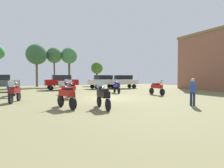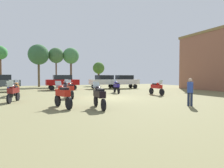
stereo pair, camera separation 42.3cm
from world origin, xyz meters
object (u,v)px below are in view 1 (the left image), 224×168
at_px(car_2, 61,81).
at_px(tree_2, 37,55).
at_px(motorcycle_7, 15,92).
at_px(motorcycle_2, 157,87).
at_px(person_1, 193,90).
at_px(motorcycle_5, 117,86).
at_px(motorcycle_6, 16,88).
at_px(motorcycle_8, 103,95).
at_px(motorcycle_12, 72,89).
at_px(car_5, 123,81).
at_px(tree_6, 69,56).
at_px(motorcycle_11, 10,89).
at_px(motorcycle_3, 66,87).
at_px(tree_3, 54,56).
at_px(tree_5, 97,68).
at_px(car_3, 103,81).
at_px(motorcycle_9, 66,95).

bearing_deg(car_2, tree_2, 15.47).
xyz_separation_m(motorcycle_7, car_2, (4.91, 11.70, 0.45)).
bearing_deg(motorcycle_7, motorcycle_2, -162.57).
xyz_separation_m(person_1, tree_2, (-7.74, 27.04, 4.67)).
xyz_separation_m(motorcycle_2, motorcycle_5, (-2.71, 3.47, -0.00)).
bearing_deg(tree_2, car_2, -73.57).
bearing_deg(motorcycle_5, motorcycle_6, 179.32).
bearing_deg(motorcycle_2, motorcycle_8, 33.40).
bearing_deg(motorcycle_2, motorcycle_12, -4.13).
bearing_deg(motorcycle_12, motorcycle_6, 132.74).
xyz_separation_m(motorcycle_2, motorcycle_12, (-8.24, 0.41, 0.01)).
distance_m(motorcycle_12, car_5, 14.11).
bearing_deg(tree_6, person_1, -85.82).
bearing_deg(motorcycle_2, car_5, -100.50).
xyz_separation_m(motorcycle_7, motorcycle_11, (-0.60, 4.07, 0.01)).
xyz_separation_m(motorcycle_3, tree_3, (0.89, 16.76, 4.93)).
bearing_deg(motorcycle_6, tree_2, 85.34).
bearing_deg(motorcycle_8, tree_5, 75.29).
xyz_separation_m(car_2, tree_6, (2.97, 9.82, 4.51)).
height_order(motorcycle_7, car_3, car_3).
relative_size(motorcycle_6, motorcycle_9, 1.03).
distance_m(motorcycle_9, tree_3, 25.93).
bearing_deg(tree_2, motorcycle_8, -84.52).
bearing_deg(motorcycle_6, motorcycle_5, -5.08).
bearing_deg(motorcycle_8, car_2, 92.85).
bearing_deg(person_1, motorcycle_12, 13.23).
relative_size(car_5, person_1, 2.60).
bearing_deg(tree_5, tree_2, -178.31).
relative_size(motorcycle_6, motorcycle_11, 0.99).
height_order(motorcycle_12, person_1, person_1).
bearing_deg(motorcycle_11, tree_5, -141.82).
xyz_separation_m(motorcycle_9, car_5, (11.22, 14.77, 0.43)).
height_order(tree_3, tree_6, tree_6).
xyz_separation_m(motorcycle_11, tree_5, (13.98, 17.34, 2.74)).
xyz_separation_m(motorcycle_8, car_5, (9.39, 15.73, 0.45)).
xyz_separation_m(motorcycle_12, person_1, (5.82, -7.04, 0.22)).
height_order(motorcycle_8, motorcycle_9, motorcycle_9).
height_order(motorcycle_2, person_1, person_1).
relative_size(tree_2, tree_6, 1.03).
distance_m(motorcycle_3, motorcycle_8, 9.56).
bearing_deg(motorcycle_9, motorcycle_6, 91.67).
bearing_deg(motorcycle_8, car_5, 63.05).
bearing_deg(motorcycle_12, car_3, 56.93).
xyz_separation_m(car_3, tree_2, (-8.87, 9.32, 4.46)).
relative_size(motorcycle_3, tree_3, 0.30).
relative_size(motorcycle_8, motorcycle_12, 1.01).
distance_m(motorcycle_6, motorcycle_9, 9.96).
bearing_deg(motorcycle_2, motorcycle_6, -23.38).
relative_size(motorcycle_5, tree_6, 0.30).
bearing_deg(motorcycle_11, motorcycle_9, 100.62).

